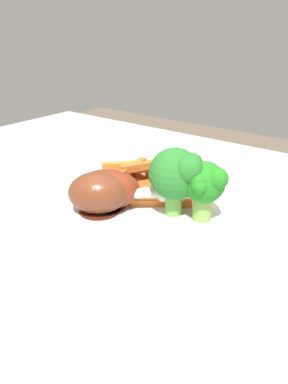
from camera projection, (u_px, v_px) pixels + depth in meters
The scene contains 7 objects.
dining_table at pixel (169, 309), 0.46m from camera, with size 1.07×0.65×0.75m.
dinner_plate at pixel (144, 212), 0.42m from camera, with size 0.29×0.29×0.01m, color silver.
broccoli_floret_front at pixel (177, 174), 0.38m from camera, with size 0.06×0.06×0.08m.
broccoli_floret_middle at pixel (205, 184), 0.37m from camera, with size 0.05×0.05×0.07m.
carrot_fries_pile at pixel (155, 176), 0.47m from camera, with size 0.15×0.15×0.04m.
chicken_drumstick_near at pixel (103, 193), 0.40m from camera, with size 0.11×0.10×0.05m.
chicken_drumstick_far at pixel (112, 190), 0.41m from camera, with size 0.12×0.09×0.05m.
Camera 1 is at (0.19, -0.30, 0.95)m, focal length 33.65 mm.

